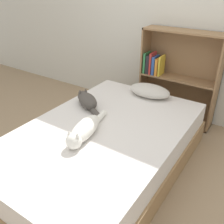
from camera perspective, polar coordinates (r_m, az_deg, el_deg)
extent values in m
plane|color=#997F60|center=(2.51, -2.02, -12.59)|extent=(8.00, 8.00, 0.00)
cube|color=silver|center=(3.22, 14.05, 20.66)|extent=(8.00, 0.06, 2.50)
cube|color=#99754C|center=(2.44, -2.06, -10.56)|extent=(1.33, 2.07, 0.23)
cube|color=silver|center=(2.30, -2.16, -6.19)|extent=(1.29, 2.01, 0.22)
ellipsoid|color=beige|center=(2.86, 8.57, 4.84)|extent=(0.48, 0.29, 0.13)
ellipsoid|color=white|center=(2.12, -6.18, -3.84)|extent=(0.24, 0.46, 0.14)
sphere|color=white|center=(1.99, -8.70, -6.62)|extent=(0.13, 0.13, 0.13)
cone|color=white|center=(1.93, -7.93, -5.17)|extent=(0.04, 0.04, 0.03)
cone|color=white|center=(1.97, -9.77, -4.70)|extent=(0.04, 0.04, 0.03)
cylinder|color=white|center=(2.36, -2.76, -1.14)|extent=(0.09, 0.20, 0.06)
ellipsoid|color=#47423D|center=(2.59, -5.60, 2.60)|extent=(0.36, 0.30, 0.14)
sphere|color=#47423D|center=(2.71, -6.63, 3.61)|extent=(0.12, 0.12, 0.12)
cone|color=#47423D|center=(2.68, -7.34, 4.72)|extent=(0.04, 0.04, 0.03)
cone|color=#47423D|center=(2.70, -6.07, 4.97)|extent=(0.04, 0.04, 0.03)
cylinder|color=#47423D|center=(2.43, -3.74, -0.28)|extent=(0.15, 0.12, 0.06)
cube|color=#8E6B47|center=(3.33, 7.49, 9.26)|extent=(0.02, 0.26, 1.13)
cube|color=#8E6B47|center=(3.06, 22.93, 5.45)|extent=(0.02, 0.26, 1.13)
cube|color=#8E6B47|center=(3.40, 13.77, -1.22)|extent=(0.93, 0.26, 0.02)
cube|color=#8E6B47|center=(3.02, 16.29, 17.32)|extent=(0.93, 0.26, 0.02)
cube|color=#8E6B47|center=(3.17, 14.93, 7.50)|extent=(0.89, 0.26, 0.02)
cube|color=#8E6B47|center=(3.27, 15.67, 8.10)|extent=(0.93, 0.02, 1.13)
cube|color=#337F47|center=(3.23, 7.93, 11.20)|extent=(0.03, 0.16, 0.25)
cube|color=#232328|center=(3.22, 8.61, 10.85)|extent=(0.04, 0.16, 0.23)
cube|color=#B7332D|center=(3.20, 9.24, 11.02)|extent=(0.02, 0.16, 0.26)
cube|color=#2D519E|center=(3.19, 9.87, 10.54)|extent=(0.04, 0.16, 0.22)
cube|color=orange|center=(3.18, 10.56, 10.25)|extent=(0.03, 0.16, 0.21)
cube|color=gold|center=(3.16, 11.24, 10.37)|extent=(0.02, 0.16, 0.24)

